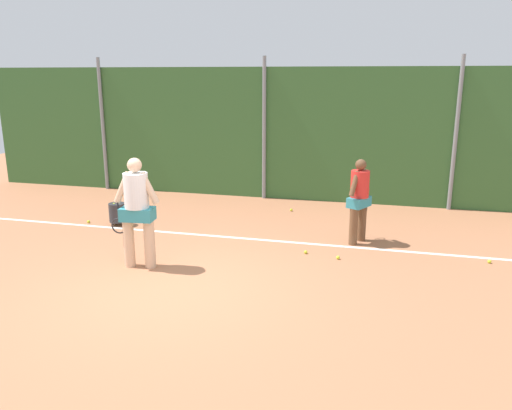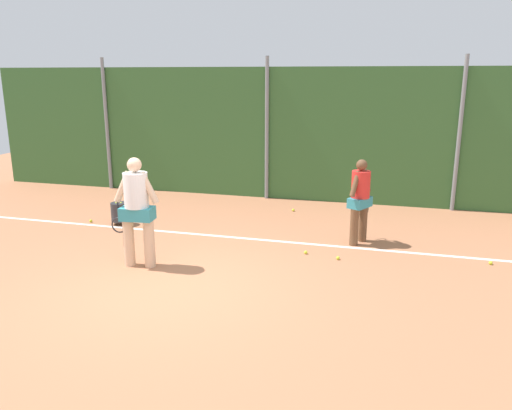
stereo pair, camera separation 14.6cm
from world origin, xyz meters
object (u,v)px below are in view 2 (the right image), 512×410
at_px(tennis_ball_3, 91,221).
at_px(tennis_ball_1, 491,263).
at_px(player_foreground_near, 137,207).
at_px(tennis_ball_0, 361,213).
at_px(tennis_ball_2, 306,252).
at_px(tennis_ball_5, 338,258).
at_px(tennis_ball_4, 293,210).
at_px(ball_hopper, 119,212).
at_px(player_midcourt, 360,197).

bearing_deg(tennis_ball_3, tennis_ball_1, -3.13).
relative_size(player_foreground_near, tennis_ball_0, 29.22).
xyz_separation_m(tennis_ball_2, tennis_ball_5, (0.62, -0.14, 0.00)).
bearing_deg(tennis_ball_4, player_foreground_near, -113.80).
height_order(tennis_ball_4, tennis_ball_5, same).
bearing_deg(tennis_ball_5, tennis_ball_4, 115.04).
bearing_deg(ball_hopper, tennis_ball_1, -3.63).
height_order(tennis_ball_0, tennis_ball_3, same).
bearing_deg(tennis_ball_0, tennis_ball_5, -93.46).
bearing_deg(tennis_ball_4, player_midcourt, -49.57).
relative_size(tennis_ball_2, tennis_ball_4, 1.00).
distance_m(player_foreground_near, tennis_ball_0, 5.82).
bearing_deg(tennis_ball_0, ball_hopper, -155.84).
bearing_deg(ball_hopper, player_midcourt, 1.21).
bearing_deg(tennis_ball_5, ball_hopper, 169.19).
distance_m(tennis_ball_1, tennis_ball_2, 3.28).
height_order(tennis_ball_2, tennis_ball_5, same).
distance_m(player_midcourt, ball_hopper, 5.31).
height_order(tennis_ball_0, tennis_ball_4, same).
xyz_separation_m(tennis_ball_1, tennis_ball_2, (-3.26, -0.33, 0.00)).
relative_size(ball_hopper, tennis_ball_3, 7.78).
relative_size(tennis_ball_3, tennis_ball_4, 1.00).
bearing_deg(player_midcourt, tennis_ball_5, -167.45).
bearing_deg(player_foreground_near, tennis_ball_1, -170.20).
distance_m(player_foreground_near, tennis_ball_2, 3.22).
relative_size(ball_hopper, tennis_ball_0, 7.78).
bearing_deg(tennis_ball_4, tennis_ball_1, -32.59).
height_order(player_foreground_near, tennis_ball_5, player_foreground_near).
height_order(tennis_ball_0, tennis_ball_5, same).
xyz_separation_m(tennis_ball_2, tennis_ball_4, (-0.82, 2.94, 0.00)).
bearing_deg(tennis_ball_4, tennis_ball_0, 7.07).
relative_size(tennis_ball_2, tennis_ball_3, 1.00).
distance_m(tennis_ball_1, tennis_ball_4, 4.85).
distance_m(player_foreground_near, tennis_ball_5, 3.70).
xyz_separation_m(tennis_ball_1, tennis_ball_5, (-2.65, -0.47, 0.00)).
distance_m(player_foreground_near, tennis_ball_4, 4.82).
bearing_deg(tennis_ball_2, tennis_ball_3, 171.27).
distance_m(player_foreground_near, tennis_ball_1, 6.30).
distance_m(tennis_ball_3, tennis_ball_5, 5.79).
bearing_deg(tennis_ball_5, tennis_ball_3, 170.81).
xyz_separation_m(player_foreground_near, tennis_ball_5, (3.34, 1.22, -1.05)).
height_order(tennis_ball_3, tennis_ball_4, same).
bearing_deg(player_foreground_near, tennis_ball_0, -134.11).
height_order(player_foreground_near, ball_hopper, player_foreground_near).
relative_size(tennis_ball_4, tennis_ball_5, 1.00).
height_order(player_midcourt, ball_hopper, player_midcourt).
bearing_deg(tennis_ball_0, tennis_ball_1, -48.98).
xyz_separation_m(ball_hopper, tennis_ball_2, (4.37, -0.81, -0.26)).
relative_size(player_foreground_near, tennis_ball_5, 29.22).
distance_m(tennis_ball_0, tennis_ball_2, 3.24).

